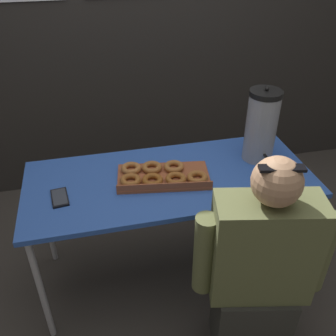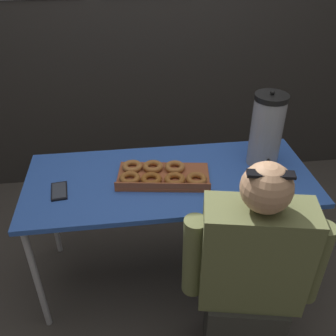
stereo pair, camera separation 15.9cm
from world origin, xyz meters
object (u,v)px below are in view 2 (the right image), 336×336
(donut_box, at_px, (161,175))
(person_seated, at_px, (250,279))
(coffee_urn, at_px, (266,130))
(cell_phone, at_px, (59,191))

(donut_box, distance_m, person_seated, 0.68)
(coffee_urn, distance_m, cell_phone, 1.13)
(coffee_urn, height_order, cell_phone, coffee_urn)
(donut_box, xyz_separation_m, cell_phone, (-0.52, -0.05, -0.02))
(coffee_urn, xyz_separation_m, person_seated, (-0.24, -0.63, -0.41))
(donut_box, bearing_deg, cell_phone, -165.75)
(coffee_urn, bearing_deg, person_seated, -110.95)
(donut_box, xyz_separation_m, person_seated, (0.34, -0.55, -0.22))
(coffee_urn, xyz_separation_m, cell_phone, (-1.10, -0.14, -0.20))
(donut_box, height_order, cell_phone, donut_box)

